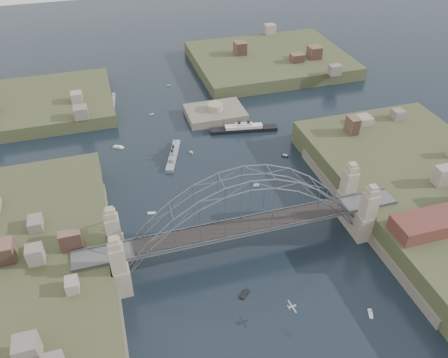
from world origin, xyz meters
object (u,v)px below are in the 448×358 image
fort_island (215,117)px  ocean_liner (244,129)px  bridge (245,214)px  naval_cruiser_far (112,102)px  naval_cruiser_near (173,155)px  wharf_shed (432,223)px

fort_island → ocean_liner: (7.06, -13.42, 1.28)m
bridge → naval_cruiser_far: bridge is taller
fort_island → naval_cruiser_near: (-21.15, -22.81, 1.19)m
naval_cruiser_far → fort_island: bearing=-30.8°
naval_cruiser_near → bridge: bearing=-79.0°
ocean_liner → naval_cruiser_far: bearing=141.2°
bridge → fort_island: (12.00, 70.00, -12.66)m
naval_cruiser_far → ocean_liner: bearing=-38.8°
wharf_shed → naval_cruiser_far: size_ratio=1.29×
wharf_shed → naval_cruiser_near: (-53.15, 61.19, -9.15)m
wharf_shed → fort_island: bearing=110.9°
bridge → wharf_shed: bearing=-17.7°
naval_cruiser_near → wharf_shed: bearing=-49.0°
naval_cruiser_near → naval_cruiser_far: naval_cruiser_near is taller
bridge → ocean_liner: (19.06, 56.58, -11.39)m
bridge → naval_cruiser_far: 96.29m
fort_island → ocean_liner: ocean_liner is taller
naval_cruiser_far → naval_cruiser_near: bearing=-70.3°
wharf_shed → ocean_liner: bearing=109.5°
bridge → naval_cruiser_near: bridge is taller
wharf_shed → bridge: bearing=162.3°
fort_island → ocean_liner: size_ratio=0.89×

